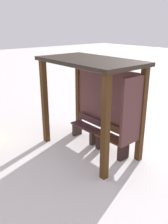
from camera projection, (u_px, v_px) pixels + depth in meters
The scene contains 4 objects.
ground_plane at pixel (89, 149), 7.00m from camera, with size 60.00×60.00×0.00m, color white.
bus_shelter at pixel (98, 87), 6.43m from camera, with size 2.82×1.58×2.58m.
bench_left_inside at pixel (86, 129), 7.52m from camera, with size 1.04×0.37×0.73m.
bench_center_inside at pixel (113, 142), 6.70m from camera, with size 1.04×0.41×0.75m.
Camera 1 is at (4.65, -4.11, 3.41)m, focal length 38.67 mm.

